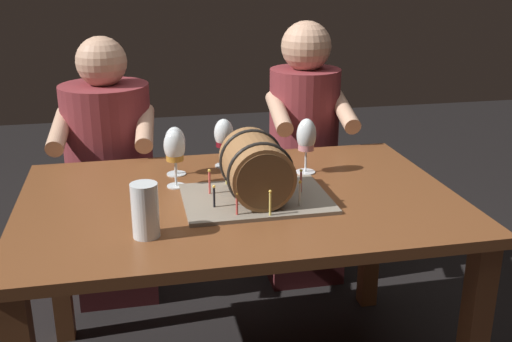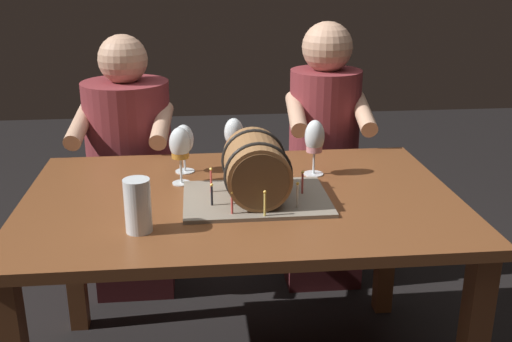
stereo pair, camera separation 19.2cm
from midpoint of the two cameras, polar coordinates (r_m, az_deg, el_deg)
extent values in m
cube|color=brown|center=(2.00, 1.30, -2.84)|extent=(1.42, 0.94, 0.03)
cube|color=brown|center=(2.54, -14.77, -7.43)|extent=(0.07, 0.07, 0.69)
cube|color=brown|center=(2.66, 14.24, -6.15)|extent=(0.07, 0.07, 0.69)
cube|color=gray|center=(1.95, 2.82, -2.65)|extent=(0.47, 0.34, 0.01)
cylinder|color=olive|center=(1.92, 2.87, 0.26)|extent=(0.20, 0.26, 0.20)
cylinder|color=brown|center=(1.79, 3.50, -1.13)|extent=(0.17, 0.00, 0.17)
cylinder|color=brown|center=(2.04, 2.31, 1.48)|extent=(0.17, 0.00, 0.17)
torus|color=black|center=(1.85, 3.21, -0.49)|extent=(0.21, 0.01, 0.21)
torus|color=black|center=(1.98, 2.55, 0.95)|extent=(0.21, 0.01, 0.21)
cylinder|color=#D64C47|center=(1.98, 7.16, -1.24)|extent=(0.01, 0.01, 0.07)
sphere|color=#F9C64C|center=(1.96, 7.21, -0.15)|extent=(0.01, 0.01, 0.01)
cylinder|color=silver|center=(2.05, 5.72, -0.54)|extent=(0.01, 0.01, 0.06)
sphere|color=#F9C64C|center=(2.04, 5.75, 0.44)|extent=(0.01, 0.01, 0.01)
cylinder|color=black|center=(2.08, 2.65, -0.15)|extent=(0.01, 0.01, 0.06)
sphere|color=#F9C64C|center=(2.07, 2.66, 0.79)|extent=(0.01, 0.01, 0.01)
cylinder|color=#EAD666|center=(2.06, 0.24, -0.37)|extent=(0.01, 0.01, 0.06)
sphere|color=#F9C64C|center=(2.04, 0.24, 0.62)|extent=(0.01, 0.01, 0.01)
cylinder|color=#D64C47|center=(1.98, -1.48, -1.03)|extent=(0.01, 0.01, 0.07)
sphere|color=#F9C64C|center=(1.96, -1.50, 0.13)|extent=(0.01, 0.01, 0.01)
cylinder|color=black|center=(1.87, -1.26, -2.42)|extent=(0.01, 0.01, 0.06)
sphere|color=#F9C64C|center=(1.86, -1.26, -1.37)|extent=(0.01, 0.01, 0.01)
cylinder|color=#D64C47|center=(1.81, 0.76, -3.19)|extent=(0.01, 0.01, 0.06)
sphere|color=#F9C64C|center=(1.80, 0.77, -2.11)|extent=(0.01, 0.01, 0.01)
cylinder|color=#EAD666|center=(1.80, 3.90, -3.25)|extent=(0.01, 0.01, 0.07)
sphere|color=#F9C64C|center=(1.78, 3.93, -2.04)|extent=(0.01, 0.01, 0.01)
cylinder|color=silver|center=(1.87, 6.86, -2.44)|extent=(0.01, 0.01, 0.07)
sphere|color=#F9C64C|center=(1.85, 6.91, -1.23)|extent=(0.01, 0.01, 0.01)
cylinder|color=white|center=(2.10, -4.44, -1.18)|extent=(0.06, 0.06, 0.00)
cylinder|color=white|center=(2.09, -4.47, -0.01)|extent=(0.01, 0.01, 0.09)
ellipsoid|color=white|center=(2.06, -4.54, 2.58)|extent=(0.07, 0.07, 0.11)
cylinder|color=#C6842D|center=(2.07, -4.51, 1.65)|extent=(0.06, 0.06, 0.03)
cylinder|color=white|center=(2.21, 7.91, -0.31)|extent=(0.07, 0.07, 0.00)
cylinder|color=white|center=(2.19, 7.96, 0.71)|extent=(0.01, 0.01, 0.08)
ellipsoid|color=white|center=(2.16, 8.08, 3.19)|extent=(0.07, 0.07, 0.12)
cylinder|color=pink|center=(2.17, 8.04, 2.32)|extent=(0.06, 0.06, 0.04)
cylinder|color=white|center=(2.28, 0.26, 0.57)|extent=(0.07, 0.07, 0.00)
cylinder|color=white|center=(2.27, 0.26, 1.44)|extent=(0.01, 0.01, 0.07)
ellipsoid|color=white|center=(2.25, 0.26, 3.61)|extent=(0.07, 0.07, 0.11)
cylinder|color=maroon|center=(2.26, 0.26, 2.71)|extent=(0.06, 0.06, 0.03)
cylinder|color=white|center=(2.22, -4.24, -0.06)|extent=(0.07, 0.07, 0.00)
cylinder|color=white|center=(2.21, -4.27, 0.82)|extent=(0.01, 0.01, 0.07)
ellipsoid|color=white|center=(2.18, -4.32, 2.98)|extent=(0.07, 0.07, 0.11)
cylinder|color=white|center=(1.72, -7.95, -3.31)|extent=(0.08, 0.08, 0.16)
cylinder|color=#C6842D|center=(1.73, -7.93, -3.69)|extent=(0.07, 0.07, 0.13)
cylinder|color=white|center=(1.70, -8.04, -1.45)|extent=(0.07, 0.07, 0.01)
cube|color=#4C1B1E|center=(2.87, -9.35, -6.54)|extent=(0.34, 0.32, 0.45)
cylinder|color=maroon|center=(2.69, -9.91, 2.81)|extent=(0.40, 0.40, 0.52)
sphere|color=tan|center=(2.62, -10.36, 10.27)|extent=(0.21, 0.21, 0.21)
cylinder|color=tan|center=(2.51, -6.70, 4.32)|extent=(0.09, 0.31, 0.14)
cylinder|color=tan|center=(2.57, -14.18, 4.17)|extent=(0.09, 0.31, 0.14)
cube|color=#4C1B1E|center=(2.94, 7.93, -5.81)|extent=(0.34, 0.32, 0.45)
cylinder|color=maroon|center=(2.76, 8.41, 3.67)|extent=(0.33, 0.33, 0.56)
sphere|color=tan|center=(2.69, 8.81, 11.42)|extent=(0.22, 0.22, 0.22)
cylinder|color=tan|center=(2.64, 12.10, 5.34)|extent=(0.09, 0.31, 0.14)
cylinder|color=tan|center=(2.58, 5.95, 5.37)|extent=(0.09, 0.31, 0.14)
camera|label=1|loc=(0.10, -87.14, 1.00)|focal=42.54mm
camera|label=2|loc=(0.10, 92.86, -1.00)|focal=42.54mm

